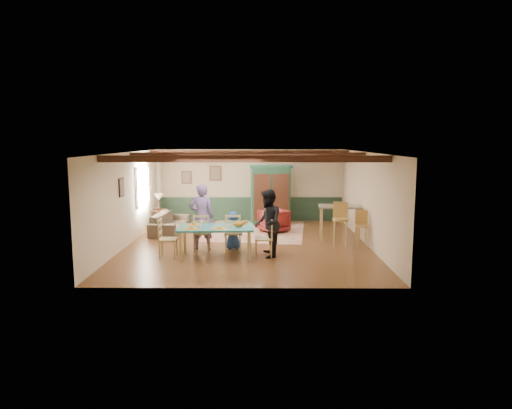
{
  "coord_description": "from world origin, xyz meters",
  "views": [
    {
      "loc": [
        0.36,
        -13.14,
        3.06
      ],
      "look_at": [
        0.25,
        0.27,
        1.15
      ],
      "focal_mm": 32.0,
      "sensor_mm": 36.0,
      "label": 1
    }
  ],
  "objects_px": {
    "table_lamp": "(159,202)",
    "dining_chair_end_right": "(264,238)",
    "dining_chair_far_right": "(233,232)",
    "sofa": "(170,223)",
    "person_child": "(233,230)",
    "armchair": "(274,221)",
    "dining_table": "(216,242)",
    "person_woman": "(268,223)",
    "dining_chair_end_left": "(168,238)",
    "armoire": "(270,195)",
    "counter_table": "(339,223)",
    "end_table": "(159,218)",
    "cat": "(239,224)",
    "person_man": "(202,217)",
    "bar_stool_right": "(362,230)",
    "dining_chair_far_left": "(202,232)",
    "bar_stool_left": "(340,225)"
  },
  "relations": [
    {
      "from": "dining_chair_far_left",
      "to": "person_child",
      "type": "bearing_deg",
      "value": -174.29
    },
    {
      "from": "dining_chair_far_right",
      "to": "person_child",
      "type": "xyz_separation_m",
      "value": [
        -0.0,
        0.09,
        0.03
      ]
    },
    {
      "from": "person_child",
      "to": "end_table",
      "type": "height_order",
      "value": "person_child"
    },
    {
      "from": "armchair",
      "to": "counter_table",
      "type": "height_order",
      "value": "counter_table"
    },
    {
      "from": "person_man",
      "to": "dining_chair_far_left",
      "type": "bearing_deg",
      "value": 90.0
    },
    {
      "from": "dining_table",
      "to": "table_lamp",
      "type": "xyz_separation_m",
      "value": [
        -2.39,
        4.13,
        0.5
      ]
    },
    {
      "from": "dining_chair_end_left",
      "to": "armoire",
      "type": "xyz_separation_m",
      "value": [
        2.77,
        4.75,
        0.56
      ]
    },
    {
      "from": "armoire",
      "to": "end_table",
      "type": "height_order",
      "value": "armoire"
    },
    {
      "from": "person_man",
      "to": "dining_chair_far_right",
      "type": "bearing_deg",
      "value": 174.29
    },
    {
      "from": "dining_chair_far_right",
      "to": "person_child",
      "type": "height_order",
      "value": "person_child"
    },
    {
      "from": "dining_chair_end_right",
      "to": "table_lamp",
      "type": "distance_m",
      "value": 5.48
    },
    {
      "from": "dining_chair_far_right",
      "to": "armchair",
      "type": "distance_m",
      "value": 2.79
    },
    {
      "from": "dining_chair_end_left",
      "to": "table_lamp",
      "type": "relative_size",
      "value": 1.81
    },
    {
      "from": "person_man",
      "to": "table_lamp",
      "type": "xyz_separation_m",
      "value": [
        -1.92,
        3.28,
        -0.03
      ]
    },
    {
      "from": "dining_chair_end_left",
      "to": "end_table",
      "type": "xyz_separation_m",
      "value": [
        -1.15,
        4.18,
        -0.2
      ]
    },
    {
      "from": "person_woman",
      "to": "counter_table",
      "type": "xyz_separation_m",
      "value": [
        2.24,
        2.05,
        -0.36
      ]
    },
    {
      "from": "cat",
      "to": "counter_table",
      "type": "xyz_separation_m",
      "value": [
        2.99,
        2.2,
        -0.38
      ]
    },
    {
      "from": "dining_table",
      "to": "cat",
      "type": "bearing_deg",
      "value": -7.88
    },
    {
      "from": "person_woman",
      "to": "armchair",
      "type": "xyz_separation_m",
      "value": [
        0.26,
        3.25,
        -0.51
      ]
    },
    {
      "from": "dining_chair_far_right",
      "to": "sofa",
      "type": "relative_size",
      "value": 0.47
    },
    {
      "from": "dining_chair_far_right",
      "to": "person_child",
      "type": "distance_m",
      "value": 0.09
    },
    {
      "from": "bar_stool_right",
      "to": "counter_table",
      "type": "bearing_deg",
      "value": 113.66
    },
    {
      "from": "end_table",
      "to": "counter_table",
      "type": "height_order",
      "value": "counter_table"
    },
    {
      "from": "dining_chair_far_right",
      "to": "bar_stool_left",
      "type": "height_order",
      "value": "bar_stool_left"
    },
    {
      "from": "dining_chair_far_left",
      "to": "armoire",
      "type": "distance_m",
      "value": 4.45
    },
    {
      "from": "cat",
      "to": "armoire",
      "type": "xyz_separation_m",
      "value": [
        0.93,
        4.78,
        0.17
      ]
    },
    {
      "from": "dining_chair_end_right",
      "to": "counter_table",
      "type": "relative_size",
      "value": 0.81
    },
    {
      "from": "dining_chair_far_right",
      "to": "sofa",
      "type": "distance_m",
      "value": 3.32
    },
    {
      "from": "person_man",
      "to": "person_woman",
      "type": "distance_m",
      "value": 1.99
    },
    {
      "from": "person_child",
      "to": "counter_table",
      "type": "xyz_separation_m",
      "value": [
        3.19,
        1.23,
        -0.01
      ]
    },
    {
      "from": "table_lamp",
      "to": "counter_table",
      "type": "xyz_separation_m",
      "value": [
        5.98,
        -2.02,
        -0.38
      ]
    },
    {
      "from": "table_lamp",
      "to": "dining_chair_end_right",
      "type": "bearing_deg",
      "value": -48.26
    },
    {
      "from": "person_woman",
      "to": "person_child",
      "type": "distance_m",
      "value": 1.31
    },
    {
      "from": "dining_table",
      "to": "counter_table",
      "type": "height_order",
      "value": "counter_table"
    },
    {
      "from": "dining_chair_far_left",
      "to": "dining_chair_end_left",
      "type": "relative_size",
      "value": 1.0
    },
    {
      "from": "dining_chair_far_right",
      "to": "counter_table",
      "type": "height_order",
      "value": "counter_table"
    },
    {
      "from": "cat",
      "to": "person_woman",
      "type": "bearing_deg",
      "value": 8.13
    },
    {
      "from": "armchair",
      "to": "dining_table",
      "type": "bearing_deg",
      "value": 34.38
    },
    {
      "from": "table_lamp",
      "to": "bar_stool_left",
      "type": "bearing_deg",
      "value": -26.13
    },
    {
      "from": "dining_chair_end_left",
      "to": "person_woman",
      "type": "relative_size",
      "value": 0.58
    },
    {
      "from": "dining_table",
      "to": "counter_table",
      "type": "bearing_deg",
      "value": 30.49
    },
    {
      "from": "bar_stool_right",
      "to": "dining_chair_end_left",
      "type": "bearing_deg",
      "value": -167.54
    },
    {
      "from": "table_lamp",
      "to": "cat",
      "type": "bearing_deg",
      "value": -54.61
    },
    {
      "from": "dining_table",
      "to": "bar_stool_right",
      "type": "xyz_separation_m",
      "value": [
        4.04,
        1.02,
        0.13
      ]
    },
    {
      "from": "person_child",
      "to": "table_lamp",
      "type": "relative_size",
      "value": 1.91
    },
    {
      "from": "dining_chair_end_left",
      "to": "armoire",
      "type": "bearing_deg",
      "value": -32.69
    },
    {
      "from": "dining_table",
      "to": "counter_table",
      "type": "xyz_separation_m",
      "value": [
        3.59,
        2.11,
        0.13
      ]
    },
    {
      "from": "dining_chair_end_right",
      "to": "person_man",
      "type": "xyz_separation_m",
      "value": [
        -1.71,
        0.79,
        0.42
      ]
    },
    {
      "from": "table_lamp",
      "to": "end_table",
      "type": "bearing_deg",
      "value": 0.0
    },
    {
      "from": "dining_chair_far_right",
      "to": "sofa",
      "type": "xyz_separation_m",
      "value": [
        -2.24,
        2.44,
        -0.19
      ]
    }
  ]
}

